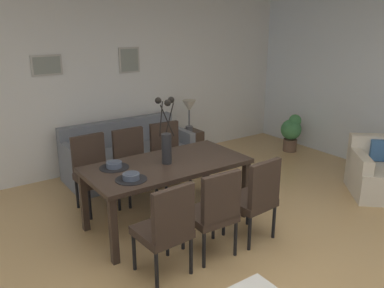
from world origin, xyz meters
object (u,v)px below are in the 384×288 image
Objects in this scene: framed_picture_center at (129,60)px; dining_chair_near_left at (166,226)px; side_table at (189,146)px; dining_chair_mid_right at (168,153)px; armchair at (383,174)px; dining_chair_far_left at (214,210)px; framed_picture_left at (47,65)px; dining_chair_mid_left at (255,196)px; dining_chair_near_right at (93,169)px; centerpiece_vase at (166,139)px; sofa at (128,157)px; bowl_near_right at (114,164)px; bowl_near_left at (131,176)px; dining_chair_far_right at (133,161)px; potted_plant at (291,131)px; dining_table at (167,170)px; table_lamp at (189,109)px.

dining_chair_near_left is at bearing -111.35° from framed_picture_center.
framed_picture_center is at bearing 147.32° from side_table.
dining_chair_mid_right reaches higher than armchair.
dining_chair_far_left is 2.80m from armchair.
framed_picture_left is at bearing 138.26° from armchair.
dining_chair_mid_right is (-0.02, 1.70, 0.00)m from dining_chair_mid_left.
dining_chair_mid_left is (1.10, -1.71, 0.00)m from dining_chair_near_right.
centerpiece_vase is 1.80m from sofa.
dining_chair_mid_left is 5.41× the size of bowl_near_right.
dining_chair_mid_right is 1.54m from bowl_near_left.
dining_chair_far_right reaches higher than sofa.
potted_plant is at bearing -23.33° from framed_picture_center.
bowl_near_left is 0.15× the size of armchair.
dining_chair_far_right is 0.89m from bowl_near_right.
dining_chair_near_left is at bearing -179.30° from dining_chair_mid_left.
dining_chair_far_left is 3.22m from framed_picture_left.
dining_chair_near_left is 0.50× the size of sofa.
dining_chair_near_left is 2.61m from sofa.
sofa is 4.75× the size of framed_picture_center.
dining_chair_near_left is at bearing -128.21° from side_table.
dining_chair_far_right is at bearing 90.64° from dining_chair_far_left.
bowl_near_left is at bearing 150.10° from dining_chair_mid_left.
side_table is at bearing 48.79° from dining_table.
framed_picture_left is 4.17m from potted_plant.
dining_chair_near_right is at bearing -85.65° from framed_picture_left.
dining_chair_near_left is at bearing -89.01° from bowl_near_left.
dining_chair_far_left is at bearing -48.76° from bowl_near_left.
dining_chair_near_left is (-0.53, -0.85, -0.15)m from dining_table.
dining_chair_far_left is at bearing -101.69° from framed_picture_center.
dining_chair_near_left and dining_chair_mid_left have the same top height.
side_table is at bearing 51.79° from dining_chair_near_left.
dining_chair_mid_right is 2.91m from armchair.
sofa is 1.63× the size of armchair.
framed_picture_left is at bearing 106.61° from centerpiece_vase.
bowl_near_right is 0.33× the size of side_table.
table_lamp is at bearing 20.68° from dining_chair_near_right.
bowl_near_right is (-0.01, 1.05, 0.27)m from dining_chair_near_left.
dining_chair_far_left reaches higher than dining_table.
dining_chair_near_left is 3.13m from side_table.
side_table is (1.38, 2.44, -0.25)m from dining_chair_far_left.
potted_plant is (0.38, 1.95, 0.09)m from armchair.
dining_chair_near_right is 2.03m from dining_chair_mid_left.
dining_chair_mid_right is at bearing 57.58° from centerpiece_vase.
dining_chair_mid_right is 2.65m from potted_plant.
centerpiece_vase is at bearing -20.42° from bowl_near_right.
side_table is at bearing -32.68° from framed_picture_center.
bowl_near_left reaches higher than dining_table.
dining_chair_mid_left reaches higher than armchair.
centerpiece_vase is 0.63m from bowl_near_right.
sofa is at bearing 179.17° from side_table.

